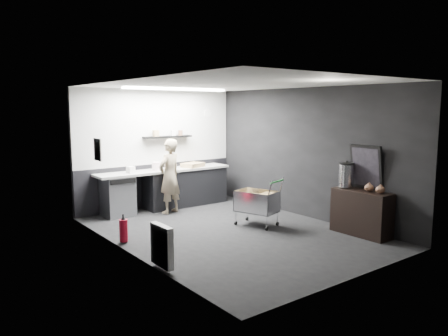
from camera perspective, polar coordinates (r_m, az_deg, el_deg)
floor at (r=8.17m, az=0.86°, el=-8.35°), size 5.50×5.50×0.00m
ceiling at (r=7.86m, az=0.91°, el=10.91°), size 5.50×5.50×0.00m
wall_back at (r=10.20m, az=-8.70°, el=2.54°), size 5.50×0.00×5.50m
wall_front at (r=6.00m, az=17.30°, el=-1.44°), size 5.50×0.00×5.50m
wall_left at (r=6.86m, az=-12.38°, el=-0.13°), size 0.00×5.50×5.50m
wall_right at (r=9.26m, az=10.68°, el=1.96°), size 0.00×5.50×5.50m
kitchen_wall_panel at (r=10.15m, az=-8.70°, el=5.34°), size 3.95×0.02×1.70m
dado_panel at (r=10.29m, az=-8.55°, el=-2.19°), size 3.95×0.02×1.00m
floating_shelf at (r=10.16m, az=-7.38°, el=4.07°), size 1.20×0.22×0.04m
wall_clock at (r=10.87m, az=-2.16°, el=7.17°), size 0.20×0.03×0.20m
poster at (r=8.04m, az=-16.20°, el=2.33°), size 0.02×0.30×0.40m
poster_red_band at (r=8.03m, az=-16.19°, el=2.83°), size 0.02×0.22×0.10m
radiator at (r=6.32m, az=-8.12°, el=-10.01°), size 0.10×0.50×0.60m
ceiling_strip at (r=9.38m, az=-6.20°, el=10.20°), size 2.40×0.20×0.04m
prep_counter at (r=10.10m, az=-7.02°, el=-2.60°), size 3.20×0.61×0.90m
person at (r=9.52m, az=-7.12°, el=-1.07°), size 0.68×0.55×1.62m
shopping_cart at (r=8.54m, az=4.27°, el=-4.61°), size 0.74×1.00×0.93m
sideboard at (r=8.28m, az=17.43°, el=-4.78°), size 0.46×1.08×1.62m
fire_extinguisher at (r=7.68m, az=-12.99°, el=-7.85°), size 0.14×0.14×0.47m
cardboard_box at (r=10.29m, az=-4.10°, el=0.40°), size 0.57×0.50×0.10m
pink_tub at (r=9.85m, az=-8.85°, el=0.24°), size 0.18×0.18×0.18m
white_container at (r=9.52m, az=-12.09°, el=-0.23°), size 0.19×0.16×0.14m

